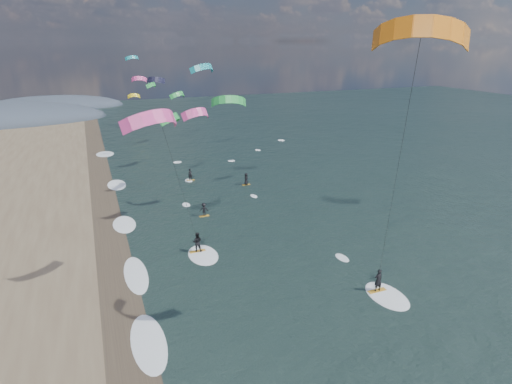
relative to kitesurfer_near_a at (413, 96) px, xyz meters
name	(u,v)px	position (x,y,z in m)	size (l,w,h in m)	color
ground	(344,361)	(-3.30, -0.60, -15.49)	(260.00, 260.00, 0.00)	black
wet_sand_strip	(123,312)	(-15.30, 9.40, -15.48)	(3.00, 240.00, 0.00)	#382D23
kitesurfer_near_a	(413,96)	(0.00, 0.00, 0.00)	(7.98, 9.49, 19.78)	#B98220
kitesurfer_near_b	(174,165)	(-10.46, 12.17, -5.83)	(7.32, 8.97, 14.53)	#B98220
far_kitesurfers	(217,190)	(-2.15, 30.16, -14.68)	(9.18, 13.80, 1.66)	#B98220
bg_kite_field	(167,84)	(-3.35, 53.06, -3.80)	(9.97, 73.64, 9.30)	black
shoreline_surf	(133,277)	(-14.10, 14.15, -15.49)	(2.40, 79.40, 0.11)	white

